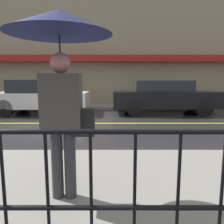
% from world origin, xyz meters
% --- Properties ---
extents(ground_plane, '(80.00, 80.00, 0.00)m').
position_xyz_m(ground_plane, '(0.00, 0.00, 0.00)').
color(ground_plane, '#262628').
extents(sidewalk_near, '(28.00, 2.86, 0.14)m').
position_xyz_m(sidewalk_near, '(0.00, -4.69, 0.07)').
color(sidewalk_near, gray).
rests_on(sidewalk_near, ground_plane).
extents(sidewalk_far, '(28.00, 1.81, 0.14)m').
position_xyz_m(sidewalk_far, '(0.00, 4.16, 0.07)').
color(sidewalk_far, gray).
rests_on(sidewalk_far, ground_plane).
extents(lane_marking, '(25.20, 0.12, 0.01)m').
position_xyz_m(lane_marking, '(0.00, 0.00, 0.00)').
color(lane_marking, gold).
rests_on(lane_marking, ground_plane).
extents(building_storefront, '(28.00, 0.85, 6.25)m').
position_xyz_m(building_storefront, '(0.00, 5.19, 3.09)').
color(building_storefront, gray).
rests_on(building_storefront, ground_plane).
extents(pedestrian, '(1.10, 1.10, 2.04)m').
position_xyz_m(pedestrian, '(0.36, -4.94, 1.79)').
color(pedestrian, '#333338').
rests_on(pedestrian, sidewalk_near).
extents(car_white, '(3.95, 1.90, 1.46)m').
position_xyz_m(car_white, '(-2.18, 2.17, 0.75)').
color(car_white, silver).
rests_on(car_white, ground_plane).
extents(car_black, '(4.53, 1.74, 1.44)m').
position_xyz_m(car_black, '(3.17, 2.17, 0.75)').
color(car_black, black).
rests_on(car_black, ground_plane).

